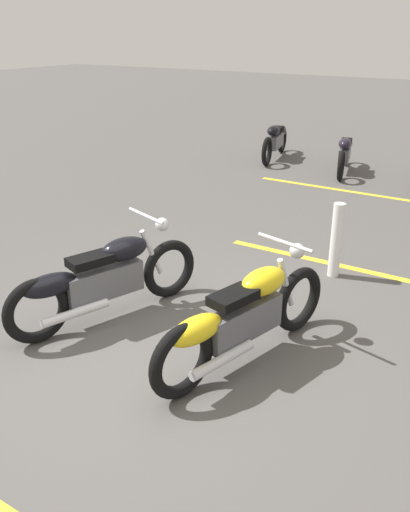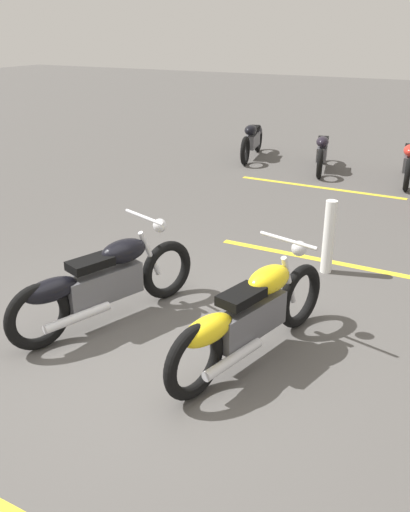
{
  "view_description": "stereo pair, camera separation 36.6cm",
  "coord_description": "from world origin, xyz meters",
  "px_view_note": "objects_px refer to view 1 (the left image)",
  "views": [
    {
      "loc": [
        -3.46,
        -2.75,
        2.86
      ],
      "look_at": [
        0.97,
        0.0,
        0.65
      ],
      "focal_mm": 38.37,
      "sensor_mm": 36.0,
      "label": 1
    },
    {
      "loc": [
        -3.64,
        -2.43,
        2.86
      ],
      "look_at": [
        0.97,
        0.0,
        0.65
      ],
      "focal_mm": 38.37,
      "sensor_mm": 36.0,
      "label": 2
    }
  ],
  "objects_px": {
    "motorcycle_row_left": "(345,152)",
    "bollard_post": "(336,240)",
    "motorcycle_row_center": "(276,140)",
    "motorcycle_bright_foreground": "(242,317)",
    "motorcycle_dark_foreground": "(103,279)"
  },
  "relations": [
    {
      "from": "motorcycle_dark_foreground",
      "to": "motorcycle_row_center",
      "type": "distance_m",
      "value": 7.98
    },
    {
      "from": "motorcycle_row_left",
      "to": "motorcycle_row_center",
      "type": "relative_size",
      "value": 0.95
    },
    {
      "from": "motorcycle_row_left",
      "to": "bollard_post",
      "type": "xyz_separation_m",
      "value": [
        -5.1,
        -1.6,
        0.05
      ]
    },
    {
      "from": "motorcycle_row_center",
      "to": "bollard_post",
      "type": "distance_m",
      "value": 6.44
    },
    {
      "from": "motorcycle_row_left",
      "to": "motorcycle_row_center",
      "type": "xyz_separation_m",
      "value": [
        0.4,
        1.77,
        0.02
      ]
    },
    {
      "from": "motorcycle_row_center",
      "to": "bollard_post",
      "type": "xyz_separation_m",
      "value": [
        -5.5,
        -3.37,
        0.03
      ]
    },
    {
      "from": "motorcycle_bright_foreground",
      "to": "motorcycle_dark_foreground",
      "type": "relative_size",
      "value": 1.02
    },
    {
      "from": "motorcycle_dark_foreground",
      "to": "motorcycle_row_center",
      "type": "relative_size",
      "value": 1.03
    },
    {
      "from": "motorcycle_row_left",
      "to": "bollard_post",
      "type": "distance_m",
      "value": 5.34
    },
    {
      "from": "motorcycle_bright_foreground",
      "to": "motorcycle_row_center",
      "type": "relative_size",
      "value": 1.06
    },
    {
      "from": "bollard_post",
      "to": "motorcycle_dark_foreground",
      "type": "bearing_deg",
      "value": 144.07
    },
    {
      "from": "motorcycle_row_left",
      "to": "bollard_post",
      "type": "relative_size",
      "value": 2.11
    },
    {
      "from": "motorcycle_row_center",
      "to": "motorcycle_bright_foreground",
      "type": "bearing_deg",
      "value": 11.42
    },
    {
      "from": "bollard_post",
      "to": "motorcycle_bright_foreground",
      "type": "bearing_deg",
      "value": 178.09
    },
    {
      "from": "motorcycle_dark_foreground",
      "to": "motorcycle_row_left",
      "type": "bearing_deg",
      "value": 18.63
    }
  ]
}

